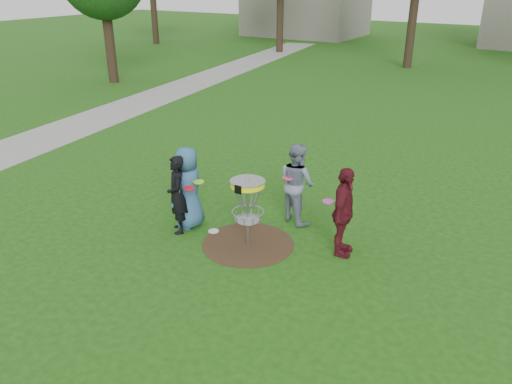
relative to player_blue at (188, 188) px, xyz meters
The scene contains 10 objects.
ground 1.69m from the player_blue, ahead, with size 100.00×100.00×0.00m, color #19470F.
dirt_patch 1.69m from the player_blue, ahead, with size 1.80×1.80×0.01m, color #47331E.
concrete_path 11.72m from the player_blue, 137.01° to the left, with size 2.20×40.00×0.02m, color #9E9E99.
player_blue is the anchor object (origin of this frame).
player_black 0.30m from the player_blue, 99.48° to the right, with size 0.59×0.39×1.62m, color black.
player_grey 2.24m from the player_blue, 37.86° to the left, with size 0.83×0.65×1.72m, color slate.
player_maroon 3.18m from the player_blue, 10.47° to the left, with size 1.01×0.42×1.72m, color #56131C.
disc_on_grass 1.03m from the player_blue, ahead, with size 0.22×0.22×0.02m, color silver.
disc_golf_basket 1.46m from the player_blue, ahead, with size 0.66×0.67×1.38m.
held_discs 1.32m from the player_blue, 14.66° to the left, with size 2.86×1.57×0.08m.
Camera 1 is at (4.57, -7.19, 4.86)m, focal length 35.00 mm.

